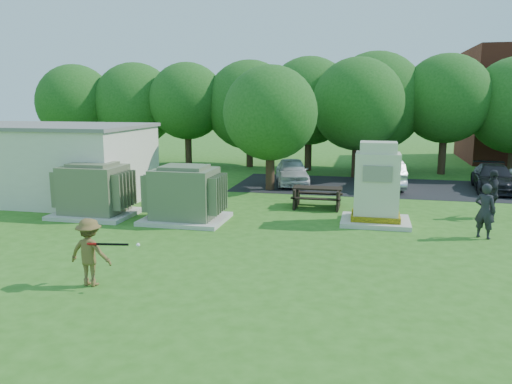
% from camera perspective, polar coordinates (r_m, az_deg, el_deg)
% --- Properties ---
extents(ground, '(120.00, 120.00, 0.00)m').
position_cam_1_polar(ground, '(13.78, -3.75, -8.34)').
color(ground, '#2D6619').
rests_on(ground, ground).
extents(service_building, '(10.00, 5.00, 3.20)m').
position_cam_1_polar(service_building, '(24.61, -24.15, 3.01)').
color(service_building, beige).
rests_on(service_building, ground).
extents(service_building_roof, '(10.20, 5.20, 0.15)m').
position_cam_1_polar(service_building_roof, '(24.47, -24.45, 6.89)').
color(service_building_roof, slate).
rests_on(service_building_roof, service_building).
extents(parking_strip, '(20.00, 6.00, 0.01)m').
position_cam_1_polar(parking_strip, '(26.55, 19.68, 0.33)').
color(parking_strip, '#232326').
rests_on(parking_strip, ground).
extents(transformer_left, '(3.00, 2.40, 2.07)m').
position_cam_1_polar(transformer_left, '(20.15, -18.00, 0.10)').
color(transformer_left, beige).
rests_on(transformer_left, ground).
extents(transformer_right, '(3.00, 2.40, 2.07)m').
position_cam_1_polar(transformer_right, '(18.54, -8.12, -0.37)').
color(transformer_right, beige).
rests_on(transformer_right, ground).
extents(generator_cabinet, '(2.44, 1.99, 2.97)m').
position_cam_1_polar(generator_cabinet, '(18.42, 13.62, 0.41)').
color(generator_cabinet, beige).
rests_on(generator_cabinet, ground).
extents(picnic_table, '(2.01, 1.51, 0.86)m').
position_cam_1_polar(picnic_table, '(20.82, 7.02, -0.33)').
color(picnic_table, black).
rests_on(picnic_table, ground).
extents(batter, '(1.11, 0.67, 1.67)m').
position_cam_1_polar(batter, '(12.75, -18.45, -6.54)').
color(batter, brown).
rests_on(batter, ground).
extents(person_by_generator, '(0.79, 0.71, 1.81)m').
position_cam_1_polar(person_by_generator, '(17.71, 24.70, -1.98)').
color(person_by_generator, black).
rests_on(person_by_generator, ground).
extents(person_walking_right, '(0.47, 1.09, 1.86)m').
position_cam_1_polar(person_walking_right, '(20.82, 25.39, -0.20)').
color(person_walking_right, '#27272C').
rests_on(person_walking_right, ground).
extents(car_white, '(2.48, 4.29, 1.37)m').
position_cam_1_polar(car_white, '(26.36, 4.13, 2.36)').
color(car_white, silver).
rests_on(car_white, ground).
extents(car_silver_a, '(1.95, 4.47, 1.43)m').
position_cam_1_polar(car_silver_a, '(26.18, 14.55, 2.05)').
color(car_silver_a, '#BCBDC1').
rests_on(car_silver_a, ground).
extents(car_dark, '(2.14, 4.52, 1.27)m').
position_cam_1_polar(car_dark, '(27.16, 25.50, 1.48)').
color(car_dark, black).
rests_on(car_dark, ground).
extents(batting_equipment, '(1.31, 0.23, 0.11)m').
position_cam_1_polar(batting_equipment, '(12.29, -16.21, -5.77)').
color(batting_equipment, black).
rests_on(batting_equipment, ground).
extents(tree_row, '(41.30, 13.30, 7.30)m').
position_cam_1_polar(tree_row, '(31.04, 9.29, 9.93)').
color(tree_row, '#47301E').
rests_on(tree_row, ground).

